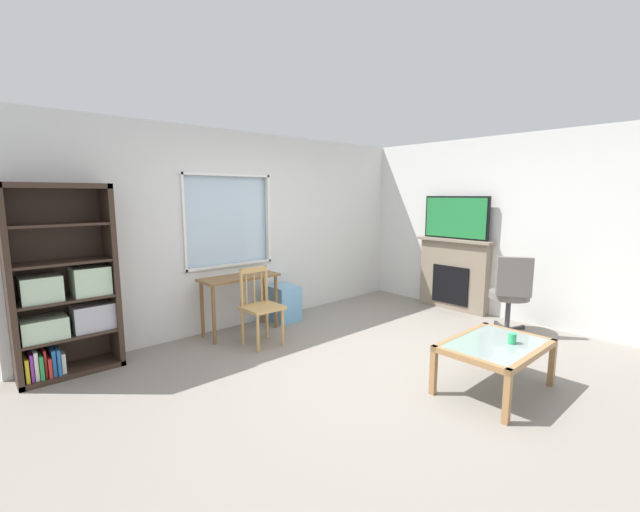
# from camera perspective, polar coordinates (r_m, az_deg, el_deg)

# --- Properties ---
(ground) EXTENTS (6.50, 5.40, 0.02)m
(ground) POSITION_cam_1_polar(r_m,az_deg,el_deg) (4.26, 6.90, -15.76)
(ground) COLOR gray
(wall_back_with_window) EXTENTS (5.50, 0.15, 2.55)m
(wall_back_with_window) POSITION_cam_1_polar(r_m,az_deg,el_deg) (5.61, -9.92, 3.58)
(wall_back_with_window) COLOR silver
(wall_back_with_window) RESTS_ON ground
(wall_right) EXTENTS (0.12, 4.60, 2.55)m
(wall_right) POSITION_cam_1_polar(r_m,az_deg,el_deg) (6.30, 24.19, 3.60)
(wall_right) COLOR silver
(wall_right) RESTS_ON ground
(bookshelf) EXTENTS (0.90, 0.38, 1.85)m
(bookshelf) POSITION_cam_1_polar(r_m,az_deg,el_deg) (4.65, -32.20, -4.42)
(bookshelf) COLOR #38281E
(bookshelf) RESTS_ON ground
(desk_under_window) EXTENTS (0.99, 0.40, 0.73)m
(desk_under_window) POSITION_cam_1_polar(r_m,az_deg,el_deg) (5.22, -11.17, -4.19)
(desk_under_window) COLOR brown
(desk_under_window) RESTS_ON ground
(wooden_chair) EXTENTS (0.42, 0.40, 0.90)m
(wooden_chair) POSITION_cam_1_polar(r_m,az_deg,el_deg) (4.81, -8.35, -6.90)
(wooden_chair) COLOR tan
(wooden_chair) RESTS_ON ground
(plastic_drawer_unit) EXTENTS (0.35, 0.40, 0.49)m
(plastic_drawer_unit) POSITION_cam_1_polar(r_m,az_deg,el_deg) (5.73, -5.15, -6.57)
(plastic_drawer_unit) COLOR #72ADDB
(plastic_drawer_unit) RESTS_ON ground
(fireplace) EXTENTS (0.26, 1.17, 1.08)m
(fireplace) POSITION_cam_1_polar(r_m,az_deg,el_deg) (6.53, 18.22, -2.39)
(fireplace) COLOR gray
(fireplace) RESTS_ON ground
(tv) EXTENTS (0.06, 1.02, 0.64)m
(tv) POSITION_cam_1_polar(r_m,az_deg,el_deg) (6.42, 18.50, 5.13)
(tv) COLOR black
(tv) RESTS_ON fireplace
(office_chair) EXTENTS (0.61, 0.57, 1.00)m
(office_chair) POSITION_cam_1_polar(r_m,az_deg,el_deg) (5.60, 25.17, -4.46)
(office_chair) COLOR slate
(office_chair) RESTS_ON ground
(coffee_table) EXTENTS (0.99, 0.69, 0.44)m
(coffee_table) POSITION_cam_1_polar(r_m,az_deg,el_deg) (4.02, 23.34, -11.91)
(coffee_table) COLOR #8C9E99
(coffee_table) RESTS_ON ground
(sippy_cup) EXTENTS (0.07, 0.07, 0.09)m
(sippy_cup) POSITION_cam_1_polar(r_m,az_deg,el_deg) (4.03, 25.33, -10.38)
(sippy_cup) COLOR #33B770
(sippy_cup) RESTS_ON coffee_table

